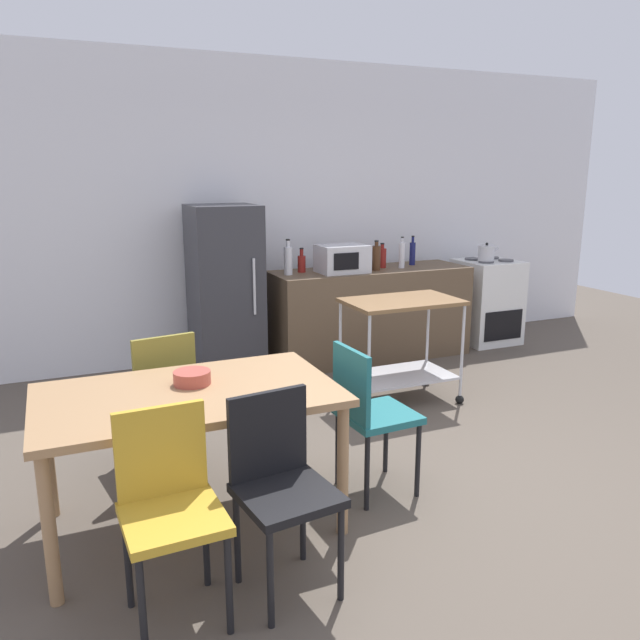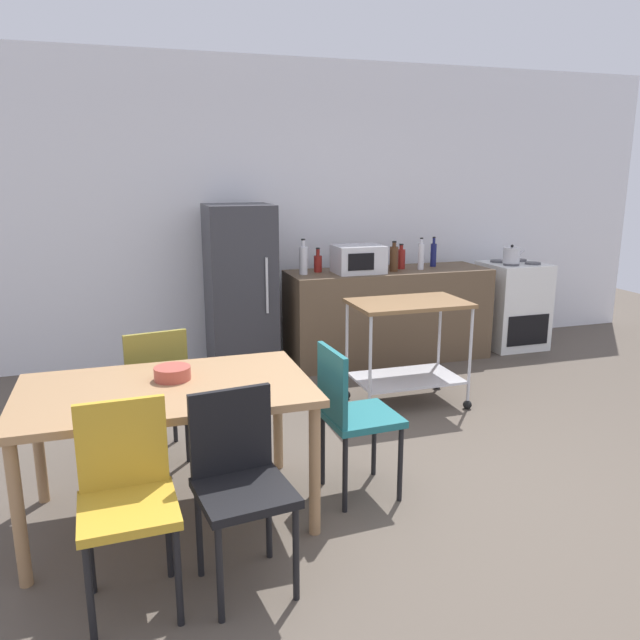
% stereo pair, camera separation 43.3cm
% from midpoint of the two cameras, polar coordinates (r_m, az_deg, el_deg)
% --- Properties ---
extents(ground_plane, '(12.00, 12.00, 0.00)m').
position_cam_midpoint_polar(ground_plane, '(3.84, 12.91, -15.55)').
color(ground_plane, brown).
extents(back_wall, '(8.40, 0.12, 2.90)m').
position_cam_midpoint_polar(back_wall, '(6.33, -1.38, 9.93)').
color(back_wall, white).
rests_on(back_wall, ground_plane).
extents(kitchen_counter, '(2.00, 0.64, 0.90)m').
position_cam_midpoint_polar(kitchen_counter, '(6.24, 8.20, 0.45)').
color(kitchen_counter, brown).
rests_on(kitchen_counter, ground_plane).
extents(dining_table, '(1.50, 0.90, 0.75)m').
position_cam_midpoint_polar(dining_table, '(3.32, -10.26, -7.36)').
color(dining_table, '#A37A51').
rests_on(dining_table, ground_plane).
extents(chair_teal, '(0.42, 0.42, 0.89)m').
position_cam_midpoint_polar(chair_teal, '(3.57, 6.33, -8.31)').
color(chair_teal, '#1E666B').
rests_on(chair_teal, ground_plane).
extents(chair_olive, '(0.46, 0.46, 0.89)m').
position_cam_midpoint_polar(chair_olive, '(4.05, -12.00, -5.88)').
color(chair_olive, olive).
rests_on(chair_olive, ground_plane).
extents(chair_black, '(0.45, 0.45, 0.89)m').
position_cam_midpoint_polar(chair_black, '(2.85, -2.94, -14.19)').
color(chair_black, black).
rests_on(chair_black, ground_plane).
extents(chair_mustard, '(0.42, 0.42, 0.89)m').
position_cam_midpoint_polar(chair_mustard, '(2.79, -12.96, -15.19)').
color(chair_mustard, gold).
rests_on(chair_mustard, ground_plane).
extents(stove_oven, '(0.60, 0.61, 0.92)m').
position_cam_midpoint_polar(stove_oven, '(7.00, 18.89, 1.30)').
color(stove_oven, white).
rests_on(stove_oven, ground_plane).
extents(refrigerator, '(0.60, 0.63, 1.55)m').
position_cam_midpoint_polar(refrigerator, '(5.79, -5.17, 2.82)').
color(refrigerator, '#333338').
rests_on(refrigerator, ground_plane).
extents(kitchen_cart, '(0.91, 0.57, 0.85)m').
position_cam_midpoint_polar(kitchen_cart, '(5.00, 10.50, -1.45)').
color(kitchen_cart, brown).
rests_on(kitchen_cart, ground_plane).
extents(bottle_sesame_oil, '(0.08, 0.08, 0.33)m').
position_cam_midpoint_polar(bottle_sesame_oil, '(5.81, 0.60, 5.53)').
color(bottle_sesame_oil, silver).
rests_on(bottle_sesame_oil, kitchen_counter).
extents(bottle_soy_sauce, '(0.08, 0.08, 0.23)m').
position_cam_midpoint_polar(bottle_soy_sauce, '(5.95, 1.89, 5.24)').
color(bottle_soy_sauce, maroon).
rests_on(bottle_soy_sauce, kitchen_counter).
extents(microwave, '(0.46, 0.35, 0.26)m').
position_cam_midpoint_polar(microwave, '(5.92, 5.64, 5.55)').
color(microwave, silver).
rests_on(microwave, kitchen_counter).
extents(bottle_hot_sauce, '(0.08, 0.08, 0.29)m').
position_cam_midpoint_polar(bottle_hot_sauce, '(6.06, 8.83, 5.59)').
color(bottle_hot_sauce, '#4C2D19').
rests_on(bottle_hot_sauce, kitchen_counter).
extents(bottle_soda, '(0.08, 0.08, 0.25)m').
position_cam_midpoint_polar(bottle_soda, '(6.24, 9.41, 5.58)').
color(bottle_soda, maroon).
rests_on(bottle_soda, kitchen_counter).
extents(bottle_vinegar, '(0.06, 0.06, 0.31)m').
position_cam_midpoint_polar(bottle_vinegar, '(6.22, 11.22, 5.77)').
color(bottle_vinegar, silver).
rests_on(bottle_vinegar, kitchen_counter).
extents(bottle_olive_oil, '(0.06, 0.06, 0.30)m').
position_cam_midpoint_polar(bottle_olive_oil, '(6.45, 12.26, 5.89)').
color(bottle_olive_oil, navy).
rests_on(bottle_olive_oil, kitchen_counter).
extents(fruit_bowl, '(0.19, 0.19, 0.07)m').
position_cam_midpoint_polar(fruit_bowl, '(3.38, -9.82, -4.88)').
color(fruit_bowl, '#B24C3F').
rests_on(fruit_bowl, dining_table).
extents(kettle, '(0.24, 0.17, 0.19)m').
position_cam_midpoint_polar(kettle, '(6.76, 18.92, 5.62)').
color(kettle, silver).
rests_on(kettle, stove_oven).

